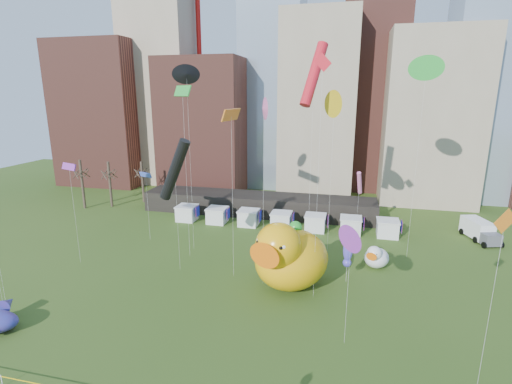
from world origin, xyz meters
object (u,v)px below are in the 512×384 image
(small_duck, at_px, (376,257))
(box_truck, at_px, (479,230))
(seahorse_purple, at_px, (348,247))
(big_duck, at_px, (289,256))
(seahorse_green, at_px, (295,236))

(small_duck, bearing_deg, box_truck, 62.81)
(seahorse_purple, distance_m, box_truck, 24.36)
(small_duck, distance_m, seahorse_purple, 6.08)
(big_duck, bearing_deg, seahorse_purple, 45.91)
(big_duck, distance_m, box_truck, 30.35)
(big_duck, relative_size, box_truck, 1.65)
(big_duck, xyz_separation_m, small_duck, (9.00, 7.04, -2.17))
(seahorse_purple, relative_size, box_truck, 0.85)
(big_duck, distance_m, seahorse_green, 2.72)
(seahorse_purple, bearing_deg, big_duck, -166.75)
(box_truck, bearing_deg, small_duck, -155.62)
(big_duck, distance_m, small_duck, 11.63)
(seahorse_green, bearing_deg, big_duck, -105.88)
(small_duck, distance_m, seahorse_green, 10.48)
(small_duck, relative_size, seahorse_purple, 0.73)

